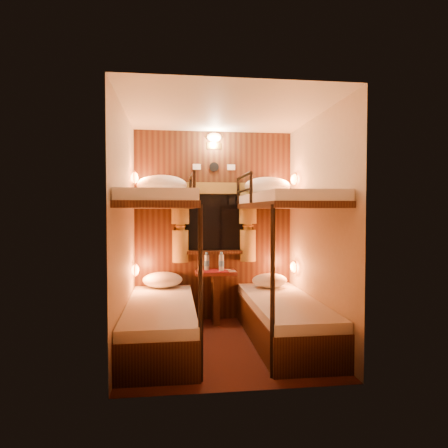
{
  "coord_description": "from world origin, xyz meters",
  "views": [
    {
      "loc": [
        -0.52,
        -4.05,
        1.4
      ],
      "look_at": [
        0.02,
        0.15,
        1.25
      ],
      "focal_mm": 32.0,
      "sensor_mm": 36.0,
      "label": 1
    }
  ],
  "objects": [
    {
      "name": "pillow_lower_left",
      "position": [
        -0.65,
        0.85,
        0.55
      ],
      "size": [
        0.48,
        0.35,
        0.19
      ],
      "primitive_type": "ellipsoid",
      "color": "silver",
      "rests_on": "bunk_left"
    },
    {
      "name": "wall_front",
      "position": [
        0.0,
        -1.05,
        1.2
      ],
      "size": [
        2.4,
        0.0,
        2.4
      ],
      "primitive_type": "plane",
      "rotation": [
        -1.57,
        0.0,
        0.0
      ],
      "color": "#C6B293",
      "rests_on": "floor"
    },
    {
      "name": "sachet_b",
      "position": [
        0.15,
        0.91,
        0.65
      ],
      "size": [
        0.09,
        0.08,
        0.01
      ],
      "primitive_type": "cube",
      "rotation": [
        0.0,
        0.0,
        0.58
      ],
      "color": "silver",
      "rests_on": "table"
    },
    {
      "name": "ceiling",
      "position": [
        0.0,
        0.0,
        2.4
      ],
      "size": [
        2.1,
        2.1,
        0.0
      ],
      "primitive_type": "plane",
      "rotation": [
        3.14,
        0.0,
        0.0
      ],
      "color": "silver",
      "rests_on": "wall_back"
    },
    {
      "name": "wall_right",
      "position": [
        1.0,
        0.0,
        1.2
      ],
      "size": [
        0.0,
        2.4,
        2.4
      ],
      "primitive_type": "plane",
      "rotation": [
        1.57,
        0.0,
        -1.57
      ],
      "color": "#C6B293",
      "rests_on": "floor"
    },
    {
      "name": "bottle_right",
      "position": [
        0.07,
        0.84,
        0.75
      ],
      "size": [
        0.07,
        0.07,
        0.24
      ],
      "rotation": [
        0.0,
        0.0,
        0.02
      ],
      "color": "#99BFE5",
      "rests_on": "table"
    },
    {
      "name": "bottle_left",
      "position": [
        -0.11,
        0.9,
        0.75
      ],
      "size": [
        0.07,
        0.07,
        0.23
      ],
      "rotation": [
        0.0,
        0.0,
        -0.06
      ],
      "color": "#99BFE5",
      "rests_on": "table"
    },
    {
      "name": "back_fixtures",
      "position": [
        0.0,
        1.0,
        2.25
      ],
      "size": [
        0.54,
        0.09,
        0.48
      ],
      "color": "black",
      "rests_on": "back_panel"
    },
    {
      "name": "floor",
      "position": [
        0.0,
        0.0,
        0.0
      ],
      "size": [
        2.1,
        2.1,
        0.0
      ],
      "primitive_type": "plane",
      "color": "#360F0E",
      "rests_on": "ground"
    },
    {
      "name": "pillow_upper_left",
      "position": [
        -0.65,
        0.79,
        1.71
      ],
      "size": [
        0.6,
        0.43,
        0.23
      ],
      "primitive_type": "ellipsoid",
      "color": "silver",
      "rests_on": "bunk_left"
    },
    {
      "name": "curtains",
      "position": [
        0.0,
        0.97,
        1.26
      ],
      "size": [
        1.1,
        0.22,
        1.0
      ],
      "color": "olive",
      "rests_on": "back_panel"
    },
    {
      "name": "window",
      "position": [
        0.0,
        1.0,
        1.18
      ],
      "size": [
        1.0,
        0.12,
        0.79
      ],
      "color": "black",
      "rests_on": "back_panel"
    },
    {
      "name": "back_panel",
      "position": [
        0.0,
        1.04,
        1.2
      ],
      "size": [
        2.0,
        0.03,
        2.4
      ],
      "primitive_type": "cube",
      "color": "black",
      "rests_on": "floor"
    },
    {
      "name": "table",
      "position": [
        0.0,
        0.85,
        0.41
      ],
      "size": [
        0.5,
        0.34,
        0.66
      ],
      "color": "#571614",
      "rests_on": "floor"
    },
    {
      "name": "pillow_upper_right",
      "position": [
        0.65,
        0.83,
        1.7
      ],
      "size": [
        0.58,
        0.41,
        0.23
      ],
      "primitive_type": "ellipsoid",
      "color": "silver",
      "rests_on": "bunk_right"
    },
    {
      "name": "wall_left",
      "position": [
        -1.0,
        0.0,
        1.2
      ],
      "size": [
        0.0,
        2.4,
        2.4
      ],
      "primitive_type": "plane",
      "rotation": [
        1.57,
        0.0,
        1.57
      ],
      "color": "#C6B293",
      "rests_on": "floor"
    },
    {
      "name": "wall_back",
      "position": [
        0.0,
        1.05,
        1.2
      ],
      "size": [
        2.4,
        0.0,
        2.4
      ],
      "primitive_type": "plane",
      "rotation": [
        1.57,
        0.0,
        0.0
      ],
      "color": "#C6B293",
      "rests_on": "floor"
    },
    {
      "name": "reading_lamps",
      "position": [
        -0.0,
        0.7,
        1.24
      ],
      "size": [
        2.0,
        0.2,
        1.25
      ],
      "color": "orange",
      "rests_on": "wall_left"
    },
    {
      "name": "pillow_lower_right",
      "position": [
        0.65,
        0.7,
        0.54
      ],
      "size": [
        0.43,
        0.31,
        0.17
      ],
      "primitive_type": "ellipsoid",
      "color": "silver",
      "rests_on": "bunk_right"
    },
    {
      "name": "sachet_a",
      "position": [
        0.2,
        0.77,
        0.65
      ],
      "size": [
        0.09,
        0.08,
        0.01
      ],
      "primitive_type": "cube",
      "rotation": [
        0.0,
        0.0,
        0.19
      ],
      "color": "silver",
      "rests_on": "table"
    },
    {
      "name": "bunk_left",
      "position": [
        -0.65,
        0.07,
        0.56
      ],
      "size": [
        0.72,
        1.9,
        1.82
      ],
      "color": "black",
      "rests_on": "floor"
    },
    {
      "name": "bunk_right",
      "position": [
        0.65,
        0.07,
        0.56
      ],
      "size": [
        0.72,
        1.9,
        1.82
      ],
      "color": "black",
      "rests_on": "floor"
    }
  ]
}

